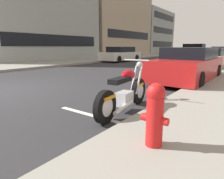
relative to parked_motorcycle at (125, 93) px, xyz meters
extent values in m
plane|color=#28282B|center=(-0.62, 4.38, -0.43)|extent=(260.00, 260.00, 0.00)
cube|color=gray|center=(11.38, 11.62, -0.36)|extent=(120.00, 5.00, 0.14)
cube|color=silver|center=(-0.62, 0.24, -0.42)|extent=(0.12, 2.20, 0.01)
cylinder|color=black|center=(0.74, 0.07, -0.11)|extent=(0.65, 0.17, 0.64)
cylinder|color=silver|center=(0.74, 0.07, -0.11)|extent=(0.36, 0.15, 0.35)
cylinder|color=black|center=(-0.79, -0.07, -0.11)|extent=(0.65, 0.17, 0.64)
cylinder|color=silver|center=(-0.79, -0.07, -0.11)|extent=(0.36, 0.15, 0.35)
cube|color=silver|center=(-0.02, 0.00, -0.13)|extent=(0.42, 0.30, 0.30)
cube|color=black|center=(-0.20, -0.02, 0.31)|extent=(0.70, 0.28, 0.10)
ellipsoid|color=#B20C14|center=(0.16, 0.02, 0.37)|extent=(0.50, 0.28, 0.24)
cube|color=orange|center=(-0.74, -0.07, 0.07)|extent=(0.38, 0.21, 0.06)
cube|color=orange|center=(0.72, 0.07, 0.07)|extent=(0.33, 0.19, 0.06)
cylinder|color=silver|center=(0.59, 0.13, 0.21)|extent=(0.34, 0.07, 0.65)
cylinder|color=silver|center=(0.60, -0.01, 0.21)|extent=(0.34, 0.07, 0.65)
cylinder|color=silver|center=(0.56, 0.06, 0.67)|extent=(0.09, 0.62, 0.04)
sphere|color=silver|center=(0.76, 0.07, 0.55)|extent=(0.15, 0.15, 0.15)
cylinder|color=silver|center=(-0.31, -0.17, -0.22)|extent=(0.71, 0.15, 0.16)
cube|color=#AD1919|center=(4.86, 0.00, 0.12)|extent=(4.72, 1.90, 0.78)
cube|color=black|center=(4.93, 0.00, 0.73)|extent=(2.40, 1.71, 0.44)
cylinder|color=black|center=(6.42, 0.79, -0.12)|extent=(0.62, 0.23, 0.62)
cylinder|color=black|center=(6.38, -0.85, -0.12)|extent=(0.62, 0.23, 0.62)
cylinder|color=black|center=(3.33, 0.85, -0.12)|extent=(0.62, 0.23, 0.62)
cylinder|color=black|center=(3.29, -0.79, -0.12)|extent=(0.62, 0.23, 0.62)
cube|color=beige|center=(10.76, 0.35, 0.08)|extent=(4.33, 1.82, 0.69)
cube|color=black|center=(10.85, 0.35, 0.66)|extent=(2.36, 1.67, 0.47)
cylinder|color=black|center=(12.18, 1.18, -0.12)|extent=(0.62, 0.22, 0.62)
cylinder|color=black|center=(9.33, 1.16, -0.12)|extent=(0.62, 0.22, 0.62)
cylinder|color=black|center=(9.34, -0.48, -0.12)|extent=(0.62, 0.22, 0.62)
cube|color=beige|center=(16.55, 0.20, 0.08)|extent=(4.30, 2.00, 0.70)
cube|color=black|center=(16.52, 0.20, 0.71)|extent=(2.03, 1.73, 0.55)
cylinder|color=black|center=(17.98, 0.92, -0.12)|extent=(0.63, 0.26, 0.62)
cylinder|color=black|center=(15.21, 1.08, -0.12)|extent=(0.63, 0.26, 0.62)
cube|color=#4C5156|center=(35.24, 7.38, 0.28)|extent=(2.55, 5.02, 0.86)
cube|color=black|center=(35.24, 7.38, 1.09)|extent=(2.29, 3.66, 0.77)
cylinder|color=black|center=(34.47, 9.11, -0.05)|extent=(0.33, 0.78, 0.76)
cylinder|color=black|center=(36.34, 8.93, -0.05)|extent=(0.33, 0.78, 0.76)
cylinder|color=black|center=(34.14, 5.84, -0.05)|extent=(0.33, 0.78, 0.76)
cylinder|color=black|center=(36.02, 5.65, -0.05)|extent=(0.33, 0.78, 0.76)
cube|color=beige|center=(12.47, 8.43, 0.10)|extent=(4.58, 2.02, 0.74)
cube|color=black|center=(12.49, 8.43, 0.72)|extent=(2.54, 1.79, 0.49)
cylinder|color=black|center=(10.95, 7.64, -0.12)|extent=(0.63, 0.24, 0.62)
cylinder|color=black|center=(11.01, 9.33, -0.12)|extent=(0.63, 0.24, 0.62)
cylinder|color=black|center=(13.93, 7.53, -0.12)|extent=(0.63, 0.24, 0.62)
cylinder|color=black|center=(13.99, 9.23, -0.12)|extent=(0.63, 0.24, 0.62)
cylinder|color=red|center=(-1.27, -1.26, 0.04)|extent=(0.22, 0.22, 0.65)
sphere|color=red|center=(-1.27, -1.26, 0.42)|extent=(0.24, 0.24, 0.24)
cylinder|color=red|center=(-1.27, -1.12, 0.07)|extent=(0.10, 0.08, 0.10)
cylinder|color=red|center=(-1.27, -1.40, 0.07)|extent=(0.10, 0.08, 0.10)
cube|color=#939993|center=(9.35, 19.86, 4.09)|extent=(12.90, 11.88, 9.04)
cube|color=black|center=(9.35, 13.89, 1.56)|extent=(10.84, 0.06, 1.10)
cube|color=tan|center=(23.45, 18.36, 6.80)|extent=(13.95, 8.87, 14.45)
cube|color=black|center=(23.45, 13.89, 2.75)|extent=(11.72, 0.06, 1.10)
cube|color=#939993|center=(36.72, 18.36, 3.92)|extent=(11.94, 8.87, 8.70)
cube|color=black|center=(36.72, 13.89, 1.49)|extent=(10.03, 0.06, 1.10)
cube|color=black|center=(36.72, 13.89, 4.18)|extent=(10.03, 0.06, 1.10)
cube|color=black|center=(36.72, 13.89, 6.88)|extent=(10.03, 0.06, 1.10)
camera|label=1|loc=(-3.50, -2.21, 0.98)|focal=31.34mm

